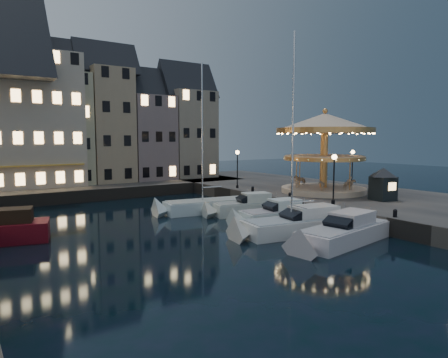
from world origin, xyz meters
TOP-DOWN VIEW (x-y plane):
  - ground at (0.00, 0.00)m, footprint 160.00×160.00m
  - quay_east at (14.00, 6.00)m, footprint 16.00×56.00m
  - quay_north at (-8.00, 28.00)m, footprint 44.00×12.00m
  - quaywall_e at (6.00, 6.00)m, footprint 0.15×44.00m
  - quaywall_n at (-6.00, 22.00)m, footprint 48.00×0.15m
  - streetlamp_b at (7.20, 1.00)m, footprint 0.44×0.44m
  - streetlamp_c at (7.20, 14.50)m, footprint 0.44×0.44m
  - streetlamp_d at (18.50, 8.00)m, footprint 0.44×0.44m
  - bollard_a at (6.60, -5.00)m, footprint 0.30×0.30m
  - bollard_b at (6.60, 0.50)m, footprint 0.30×0.30m
  - bollard_c at (6.60, 5.50)m, footprint 0.30×0.30m
  - bollard_d at (6.60, 11.00)m, footprint 0.30×0.30m
  - townhouse_nb at (-14.05, 30.00)m, footprint 6.16×8.00m
  - townhouse_nc at (-8.00, 30.00)m, footprint 6.82×8.00m
  - townhouse_nd at (-2.25, 30.00)m, footprint 5.50×8.00m
  - townhouse_ne at (3.20, 30.00)m, footprint 6.16×8.00m
  - townhouse_nf at (9.25, 30.00)m, footprint 6.82×8.00m
  - hotel_corner at (-14.00, 30.00)m, footprint 17.60×9.00m
  - motorboat_b at (1.68, -4.41)m, footprint 8.83×3.79m
  - motorboat_c at (1.18, -0.92)m, footprint 9.78×4.00m
  - motorboat_d at (1.90, 2.51)m, footprint 7.00×3.19m
  - motorboat_e at (2.39, 6.86)m, footprint 7.18×3.65m
  - motorboat_f at (0.21, 9.90)m, footprint 9.72×3.90m
  - carousel at (12.30, 6.65)m, footprint 9.66×9.66m
  - ticket_kiosk at (12.71, 0.13)m, footprint 2.80×2.80m

SIDE VIEW (x-z plane):
  - ground at x=0.00m, z-range 0.00..0.00m
  - motorboat_f at x=0.21m, z-range -5.90..6.95m
  - motorboat_d at x=1.90m, z-range -0.44..1.71m
  - motorboat_e at x=2.39m, z-range -0.44..1.71m
  - motorboat_b at x=1.68m, z-range -0.43..1.72m
  - quay_east at x=14.00m, z-range 0.00..1.30m
  - quay_north at x=-8.00m, z-range 0.00..1.30m
  - quaywall_e at x=6.00m, z-range 0.00..1.30m
  - quaywall_n at x=-6.00m, z-range 0.00..1.30m
  - motorboat_c at x=1.18m, z-range -5.78..7.15m
  - bollard_a at x=6.60m, z-range 1.32..1.89m
  - bollard_b at x=6.60m, z-range 1.32..1.89m
  - bollard_c at x=6.60m, z-range 1.32..1.89m
  - bollard_d at x=6.60m, z-range 1.32..1.89m
  - ticket_kiosk at x=12.71m, z-range 1.61..4.89m
  - streetlamp_b at x=7.20m, z-range 1.93..6.10m
  - streetlamp_c at x=7.20m, z-range 1.93..6.10m
  - streetlamp_d at x=18.50m, z-range 1.93..6.10m
  - carousel at x=12.30m, z-range 2.64..11.09m
  - townhouse_ne at x=3.20m, z-range 1.38..14.18m
  - townhouse_nb at x=-14.05m, z-range 1.38..15.18m
  - townhouse_nf at x=9.25m, z-range 1.38..15.18m
  - townhouse_nc at x=-8.00m, z-range 1.38..16.18m
  - townhouse_nd at x=-2.25m, z-range 1.38..17.18m
  - hotel_corner at x=-14.00m, z-range 1.38..18.18m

